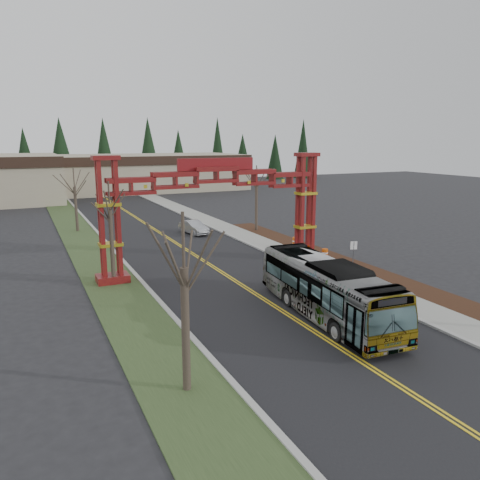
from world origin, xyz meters
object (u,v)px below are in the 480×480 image
bare_tree_right_far (256,185)px  barrel_mid (310,251)px  bare_tree_median_near (184,269)px  street_sign (354,250)px  silver_sedan (194,227)px  retail_building_east (145,172)px  barrel_north (295,243)px  gateway_arch (216,193)px  bare_tree_median_mid (110,211)px  barrel_south (325,254)px  transit_bus (327,289)px  bare_tree_median_far (74,187)px

bare_tree_right_far → barrel_mid: bare_tree_right_far is taller
bare_tree_median_near → street_sign: bare_tree_median_near is taller
silver_sedan → retail_building_east: bearing=71.7°
bare_tree_right_far → barrel_north: size_ratio=6.86×
gateway_arch → bare_tree_median_mid: 8.05m
silver_sedan → barrel_south: 16.48m
gateway_arch → transit_bus: size_ratio=1.54×
transit_bus → barrel_mid: (6.97, 12.02, -1.11)m
transit_bus → barrel_south: size_ratio=12.39×
retail_building_east → bare_tree_median_mid: (-18.00, -62.43, 1.72)m
gateway_arch → barrel_north: bearing=21.4°
bare_tree_right_far → bare_tree_median_near: bearing=-121.9°
retail_building_east → silver_sedan: retail_building_east is taller
bare_tree_median_far → bare_tree_right_far: 19.72m
bare_tree_right_far → barrel_south: bare_tree_right_far is taller
bare_tree_median_far → barrel_north: bare_tree_median_far is taller
silver_sedan → bare_tree_median_mid: size_ratio=0.60×
transit_bus → barrel_north: size_ratio=11.26×
street_sign → barrel_mid: 5.05m
gateway_arch → bare_tree_right_far: bearing=52.0°
gateway_arch → barrel_south: 10.92m
retail_building_east → gateway_arch: bearing=-99.2°
gateway_arch → retail_building_east: 62.80m
bare_tree_median_near → retail_building_east: bearing=77.0°
transit_bus → street_sign: transit_bus is taller
bare_tree_right_far → barrel_south: 14.63m
barrel_mid → bare_tree_right_far: bearing=84.4°
barrel_north → bare_tree_median_far: bearing=135.5°
retail_building_east → barrel_mid: bearing=-91.1°
transit_bus → barrel_north: bearing=68.6°
silver_sedan → barrel_mid: 15.09m
bare_tree_median_far → barrel_north: 24.84m
retail_building_east → street_sign: (-0.58, -66.64, -1.85)m
retail_building_east → silver_sedan: (-6.82, -47.75, -2.80)m
retail_building_east → barrel_south: retail_building_east is taller
bare_tree_median_near → bare_tree_right_far: 34.04m
retail_building_east → street_sign: size_ratio=16.48×
retail_building_east → barrel_north: retail_building_east is taller
transit_bus → bare_tree_right_far: bearing=76.3°
bare_tree_median_far → bare_tree_right_far: (18.00, -8.04, 0.24)m
transit_bus → bare_tree_median_mid: bearing=135.6°
barrel_north → barrel_south: bearing=-90.9°
transit_bus → bare_tree_median_far: bearing=111.5°
transit_bus → bare_tree_median_near: bare_tree_median_near is taller
barrel_mid → barrel_north: 3.58m
bare_tree_median_near → bare_tree_median_mid: 15.62m
silver_sedan → bare_tree_median_near: bearing=-120.4°
bare_tree_right_far → barrel_north: bare_tree_right_far is taller
silver_sedan → bare_tree_median_mid: (-11.18, -14.69, 4.51)m
silver_sedan → bare_tree_median_near: bare_tree_median_near is taller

